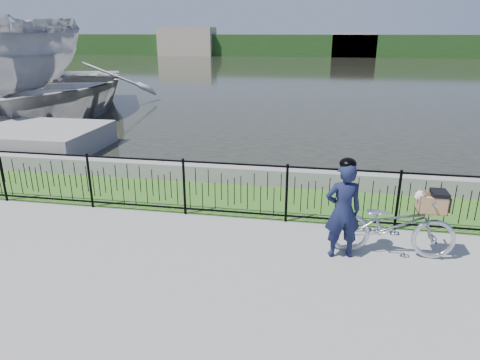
# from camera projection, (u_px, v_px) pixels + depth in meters

# --- Properties ---
(ground) EXTENTS (120.00, 120.00, 0.00)m
(ground) POSITION_uv_depth(u_px,v_px,m) (216.00, 258.00, 6.89)
(ground) COLOR gray
(ground) RESTS_ON ground
(grass_strip) EXTENTS (60.00, 2.00, 0.01)m
(grass_strip) POSITION_uv_depth(u_px,v_px,m) (243.00, 199.00, 9.31)
(grass_strip) COLOR #386720
(grass_strip) RESTS_ON ground
(water) EXTENTS (120.00, 120.00, 0.00)m
(water) POSITION_uv_depth(u_px,v_px,m) (302.00, 73.00, 37.56)
(water) COLOR black
(water) RESTS_ON ground
(quay_wall) EXTENTS (60.00, 0.30, 0.40)m
(quay_wall) POSITION_uv_depth(u_px,v_px,m) (250.00, 176.00, 10.17)
(quay_wall) COLOR gray
(quay_wall) RESTS_ON ground
(fence) EXTENTS (14.00, 0.06, 1.15)m
(fence) POSITION_uv_depth(u_px,v_px,m) (234.00, 190.00, 8.19)
(fence) COLOR black
(fence) RESTS_ON ground
(far_treeline) EXTENTS (120.00, 6.00, 3.00)m
(far_treeline) POSITION_uv_depth(u_px,v_px,m) (310.00, 45.00, 62.15)
(far_treeline) COLOR #23481C
(far_treeline) RESTS_ON ground
(far_building_left) EXTENTS (8.00, 4.00, 4.00)m
(far_building_left) POSITION_uv_depth(u_px,v_px,m) (187.00, 42.00, 63.14)
(far_building_left) COLOR #9F9480
(far_building_left) RESTS_ON ground
(far_building_right) EXTENTS (6.00, 3.00, 3.20)m
(far_building_right) POSITION_uv_depth(u_px,v_px,m) (354.00, 45.00, 59.72)
(far_building_right) COLOR #9F9480
(far_building_right) RESTS_ON ground
(bicycle_rig) EXTENTS (1.98, 0.69, 1.16)m
(bicycle_rig) POSITION_uv_depth(u_px,v_px,m) (392.00, 224.00, 6.84)
(bicycle_rig) COLOR silver
(bicycle_rig) RESTS_ON ground
(cyclist) EXTENTS (0.64, 0.49, 1.64)m
(cyclist) POSITION_uv_depth(u_px,v_px,m) (343.00, 209.00, 6.70)
(cyclist) COLOR #151A39
(cyclist) RESTS_ON ground
(boat_far) EXTENTS (10.11, 12.37, 2.24)m
(boat_far) POSITION_uv_depth(u_px,v_px,m) (56.00, 88.00, 18.60)
(boat_far) COLOR #ADADAD
(boat_far) RESTS_ON water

